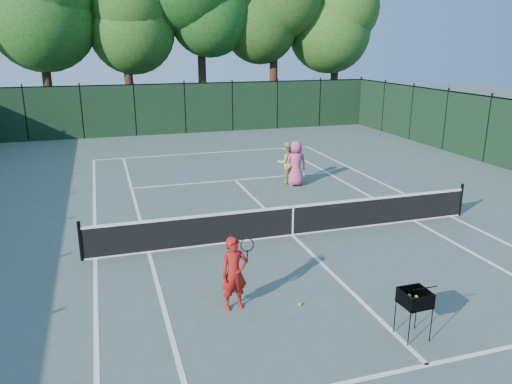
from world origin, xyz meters
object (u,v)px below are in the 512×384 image
object	(u,v)px
player_green	(287,163)
ball_hopper	(415,298)
coach	(234,273)
player_pink	(296,163)
loose_ball_midcourt	(300,304)

from	to	relation	value
player_green	ball_hopper	world-z (taller)	player_green
coach	ball_hopper	size ratio (longest dim) A/B	1.63
player_green	ball_hopper	bearing A→B (deg)	78.37
coach	player_pink	size ratio (longest dim) A/B	0.89
player_pink	player_green	xyz separation A→B (m)	(-0.21, 0.48, -0.06)
player_pink	loose_ball_midcourt	size ratio (longest dim) A/B	26.15
coach	player_pink	bearing A→B (deg)	53.37
player_pink	ball_hopper	world-z (taller)	player_pink
coach	player_green	xyz separation A→B (m)	(4.54, 8.89, 0.03)
coach	player_pink	world-z (taller)	player_pink
loose_ball_midcourt	player_pink	bearing A→B (deg)	68.76
coach	player_pink	xyz separation A→B (m)	(4.74, 8.41, 0.09)
player_green	player_pink	bearing A→B (deg)	110.13
player_pink	loose_ball_midcourt	distance (m)	9.43
player_pink	coach	bearing A→B (deg)	58.54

